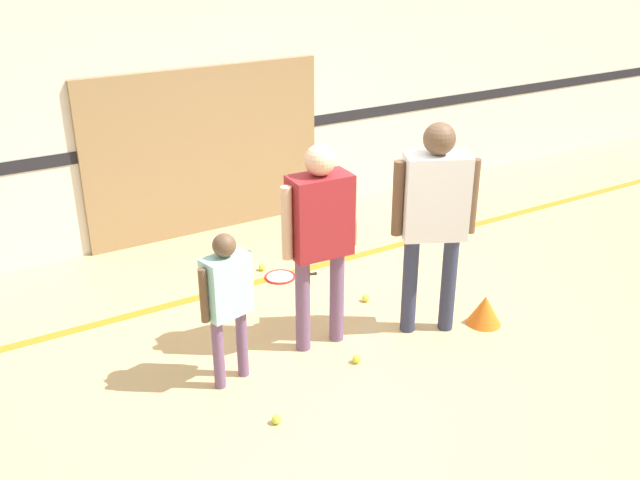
{
  "coord_description": "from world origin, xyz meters",
  "views": [
    {
      "loc": [
        -2.7,
        -4.07,
        3.1
      ],
      "look_at": [
        -0.21,
        0.12,
        0.91
      ],
      "focal_mm": 40.0,
      "sensor_mm": 36.0,
      "label": 1
    }
  ],
  "objects": [
    {
      "name": "person_student_left",
      "position": [
        -1.03,
        0.01,
        0.73
      ],
      "size": [
        0.44,
        0.25,
        1.18
      ],
      "rotation": [
        0.0,
        0.0,
        0.24
      ],
      "color": "#6B4C70",
      "rests_on": "ground_plane"
    },
    {
      "name": "floor_stripe",
      "position": [
        0.0,
        1.32,
        0.0
      ],
      "size": [
        14.4,
        0.1,
        0.01
      ],
      "color": "orange",
      "rests_on": "ground_plane"
    },
    {
      "name": "wall_back",
      "position": [
        0.0,
        2.77,
        1.6
      ],
      "size": [
        16.0,
        0.07,
        3.2
      ],
      "color": "silver",
      "rests_on": "ground_plane"
    },
    {
      "name": "training_cone",
      "position": [
        1.13,
        -0.32,
        0.13
      ],
      "size": [
        0.29,
        0.29,
        0.26
      ],
      "color": "orange",
      "rests_on": "ground_plane"
    },
    {
      "name": "wall_panel",
      "position": [
        -0.06,
        2.71,
        0.88
      ],
      "size": [
        2.6,
        0.05,
        1.76
      ],
      "color": "#93754C",
      "rests_on": "ground_plane"
    },
    {
      "name": "person_instructor",
      "position": [
        -0.21,
        0.12,
        1.02
      ],
      "size": [
        0.63,
        0.28,
        1.65
      ],
      "rotation": [
        0.0,
        0.0,
        -0.05
      ],
      "color": "#6B4C70",
      "rests_on": "ground_plane"
    },
    {
      "name": "tennis_ball_near_instructor",
      "position": [
        -0.12,
        -0.26,
        0.03
      ],
      "size": [
        0.07,
        0.07,
        0.07
      ],
      "primitive_type": "sphere",
      "color": "#CCE038",
      "rests_on": "ground_plane"
    },
    {
      "name": "person_student_right",
      "position": [
        0.66,
        -0.14,
        1.08
      ],
      "size": [
        0.61,
        0.46,
        1.75
      ],
      "rotation": [
        0.0,
        0.0,
        2.69
      ],
      "color": "#2D334C",
      "rests_on": "ground_plane"
    },
    {
      "name": "tennis_ball_stray_right",
      "position": [
        -0.98,
        -0.59,
        0.03
      ],
      "size": [
        0.07,
        0.07,
        0.07
      ],
      "primitive_type": "sphere",
      "color": "#CCE038",
      "rests_on": "ground_plane"
    },
    {
      "name": "tennis_ball_by_spare_racket",
      "position": [
        -0.03,
        1.52,
        0.03
      ],
      "size": [
        0.07,
        0.07,
        0.07
      ],
      "primitive_type": "sphere",
      "color": "#CCE038",
      "rests_on": "ground_plane"
    },
    {
      "name": "racket_spare_on_floor",
      "position": [
        0.06,
        1.29,
        0.01
      ],
      "size": [
        0.53,
        0.38,
        0.03
      ],
      "rotation": [
        0.0,
        0.0,
        5.94
      ],
      "color": "red",
      "rests_on": "ground_plane"
    },
    {
      "name": "tennis_ball_stray_left",
      "position": [
        0.49,
        0.5,
        0.03
      ],
      "size": [
        0.07,
        0.07,
        0.07
      ],
      "primitive_type": "sphere",
      "color": "#CCE038",
      "rests_on": "ground_plane"
    },
    {
      "name": "ground_plane",
      "position": [
        0.0,
        0.0,
        0.0
      ],
      "size": [
        16.0,
        16.0,
        0.0
      ],
      "primitive_type": "plane",
      "color": "tan"
    }
  ]
}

